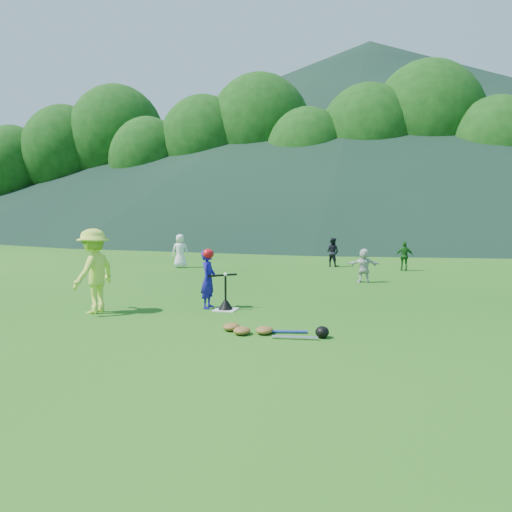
{
  "coord_description": "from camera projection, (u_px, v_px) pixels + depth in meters",
  "views": [
    {
      "loc": [
        3.1,
        -9.58,
        1.99
      ],
      "look_at": [
        0.0,
        2.5,
        0.9
      ],
      "focal_mm": 35.0,
      "sensor_mm": 36.0,
      "label": 1
    }
  ],
  "objects": [
    {
      "name": "fielder_c",
      "position": [
        405.0,
        256.0,
        16.99
      ],
      "size": [
        0.61,
        0.29,
        1.01
      ],
      "primitive_type": "imported",
      "rotation": [
        0.0,
        0.0,
        3.22
      ],
      "color": "#1C591A",
      "rests_on": "ground"
    },
    {
      "name": "ground",
      "position": [
        226.0,
        310.0,
        10.18
      ],
      "size": [
        120.0,
        120.0,
        0.0
      ],
      "primitive_type": "plane",
      "color": "#195413",
      "rests_on": "ground"
    },
    {
      "name": "fielder_a",
      "position": [
        180.0,
        251.0,
        17.99
      ],
      "size": [
        0.69,
        0.56,
        1.22
      ],
      "primitive_type": "imported",
      "rotation": [
        0.0,
        0.0,
        3.48
      ],
      "color": "white",
      "rests_on": "ground"
    },
    {
      "name": "batter_gear",
      "position": [
        209.0,
        256.0,
        10.31
      ],
      "size": [
        0.71,
        0.32,
        0.58
      ],
      "color": "red",
      "rests_on": "ground"
    },
    {
      "name": "fielder_d",
      "position": [
        364.0,
        265.0,
        14.17
      ],
      "size": [
        0.94,
        0.43,
        0.97
      ],
      "primitive_type": "imported",
      "rotation": [
        0.0,
        0.0,
        3.31
      ],
      "color": "silver",
      "rests_on": "ground"
    },
    {
      "name": "outfield_fence",
      "position": [
        341.0,
        230.0,
        37.14
      ],
      "size": [
        70.07,
        0.08,
        1.33
      ],
      "color": "gray",
      "rests_on": "ground"
    },
    {
      "name": "baseball",
      "position": [
        225.0,
        274.0,
        10.12
      ],
      "size": [
        0.08,
        0.08,
        0.08
      ],
      "primitive_type": "sphere",
      "color": "white",
      "rests_on": "batting_tee"
    },
    {
      "name": "batter_child",
      "position": [
        208.0,
        279.0,
        10.35
      ],
      "size": [
        0.3,
        0.45,
        1.22
      ],
      "primitive_type": "imported",
      "rotation": [
        0.0,
        0.0,
        1.59
      ],
      "color": "#1A1590",
      "rests_on": "ground"
    },
    {
      "name": "adult_coach",
      "position": [
        94.0,
        271.0,
        9.85
      ],
      "size": [
        0.72,
        1.14,
        1.67
      ],
      "primitive_type": "imported",
      "rotation": [
        0.0,
        0.0,
        -1.67
      ],
      "color": "#C9EB45",
      "rests_on": "ground"
    },
    {
      "name": "batting_tee",
      "position": [
        226.0,
        304.0,
        10.17
      ],
      "size": [
        0.3,
        0.3,
        0.68
      ],
      "color": "black",
      "rests_on": "home_plate"
    },
    {
      "name": "tree_line",
      "position": [
        350.0,
        139.0,
        42.06
      ],
      "size": [
        70.04,
        11.4,
        14.82
      ],
      "color": "#382314",
      "rests_on": "ground"
    },
    {
      "name": "home_plate",
      "position": [
        226.0,
        310.0,
        10.18
      ],
      "size": [
        0.45,
        0.45,
        0.02
      ],
      "primitive_type": "cube",
      "color": "silver",
      "rests_on": "ground"
    },
    {
      "name": "distant_hills",
      "position": [
        324.0,
        140.0,
        89.71
      ],
      "size": [
        155.0,
        140.0,
        32.0
      ],
      "color": "black",
      "rests_on": "ground"
    },
    {
      "name": "fielder_b",
      "position": [
        332.0,
        252.0,
        18.36
      ],
      "size": [
        0.63,
        0.56,
        1.06
      ],
      "primitive_type": "imported",
      "rotation": [
        0.0,
        0.0,
        2.77
      ],
      "color": "black",
      "rests_on": "ground"
    },
    {
      "name": "equipment_pile",
      "position": [
        264.0,
        330.0,
        8.17
      ],
      "size": [
        1.8,
        0.56,
        0.19
      ],
      "color": "olive",
      "rests_on": "ground"
    }
  ]
}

